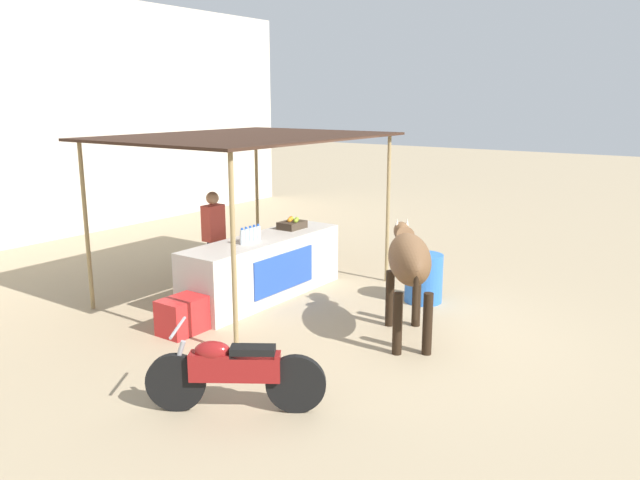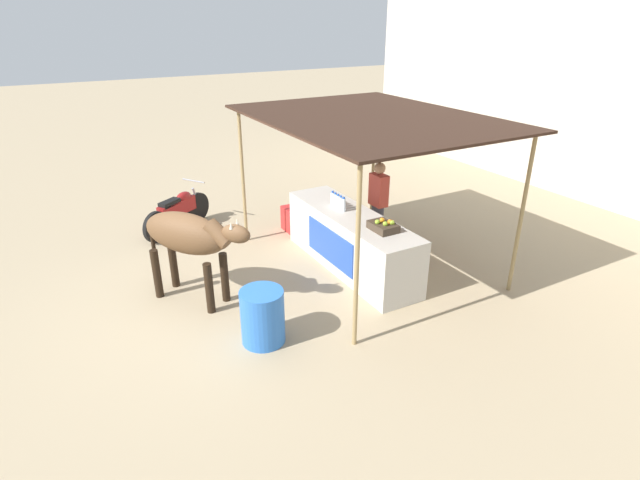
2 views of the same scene
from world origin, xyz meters
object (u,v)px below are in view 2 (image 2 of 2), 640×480
object	(u,v)px
vendor_behind_counter	(378,207)
cooler_box	(297,220)
stall_counter	(351,241)
fruit_crate	(384,226)
motorcycle_parked	(178,210)
water_barrel	(263,316)
cow	(189,237)

from	to	relation	value
vendor_behind_counter	cooler_box	distance (m)	1.82
stall_counter	cooler_box	xyz separation A→B (m)	(-1.80, -0.10, -0.24)
cooler_box	fruit_crate	bearing A→B (deg)	3.36
motorcycle_parked	water_barrel	bearing A→B (deg)	-0.33
cooler_box	water_barrel	bearing A→B (deg)	-33.87
vendor_behind_counter	cow	xyz separation A→B (m)	(0.08, -3.37, 0.18)
cow	water_barrel	bearing A→B (deg)	17.73
cooler_box	cow	bearing A→B (deg)	-57.95
vendor_behind_counter	cooler_box	xyz separation A→B (m)	(-1.49, -0.85, -0.61)
cow	cooler_box	bearing A→B (deg)	122.05
stall_counter	vendor_behind_counter	xyz separation A→B (m)	(-0.31, 0.75, 0.37)
fruit_crate	motorcycle_parked	distance (m)	4.42
cooler_box	water_barrel	size ratio (longest dim) A/B	0.81
vendor_behind_counter	water_barrel	size ratio (longest dim) A/B	2.22
fruit_crate	cow	xyz separation A→B (m)	(-1.04, -2.67, 0.00)
stall_counter	vendor_behind_counter	bearing A→B (deg)	112.34
fruit_crate	cow	size ratio (longest dim) A/B	0.26
water_barrel	cow	xyz separation A→B (m)	(-1.47, -0.47, 0.66)
stall_counter	motorcycle_parked	distance (m)	3.67
fruit_crate	stall_counter	bearing A→B (deg)	-176.02
vendor_behind_counter	motorcycle_parked	distance (m)	3.95
stall_counter	cooler_box	size ratio (longest dim) A/B	5.00
vendor_behind_counter	cow	world-z (taller)	vendor_behind_counter
fruit_crate	water_barrel	xyz separation A→B (m)	(0.44, -2.20, -0.66)
vendor_behind_counter	cow	size ratio (longest dim) A/B	0.97
vendor_behind_counter	cooler_box	world-z (taller)	vendor_behind_counter
stall_counter	motorcycle_parked	xyz separation A→B (m)	(-2.99, -2.12, -0.05)
fruit_crate	motorcycle_parked	xyz separation A→B (m)	(-3.80, -2.17, -0.60)
stall_counter	water_barrel	xyz separation A→B (m)	(1.24, -2.14, -0.11)
stall_counter	fruit_crate	size ratio (longest dim) A/B	6.82
vendor_behind_counter	water_barrel	distance (m)	3.32
water_barrel	cow	size ratio (longest dim) A/B	0.44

